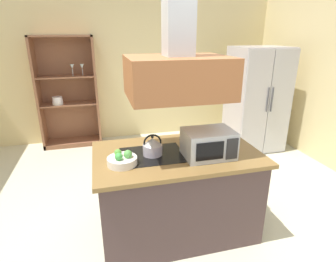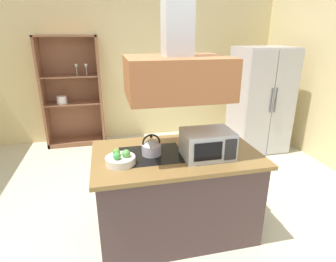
# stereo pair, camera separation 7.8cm
# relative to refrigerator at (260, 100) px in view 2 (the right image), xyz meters

# --- Properties ---
(ground_plane) EXTENTS (7.80, 7.80, 0.00)m
(ground_plane) POSITION_rel_refrigerator_xyz_m (-2.20, -1.78, -0.90)
(ground_plane) COLOR beige
(wall_back) EXTENTS (6.00, 0.12, 2.70)m
(wall_back) POSITION_rel_refrigerator_xyz_m (-2.20, 1.22, 0.45)
(wall_back) COLOR beige
(wall_back) RESTS_ON ground
(kitchen_island) EXTENTS (1.62, 0.98, 0.90)m
(kitchen_island) POSITION_rel_refrigerator_xyz_m (-1.98, -1.82, -0.44)
(kitchen_island) COLOR #493636
(kitchen_island) RESTS_ON ground
(range_hood) EXTENTS (0.90, 0.70, 1.24)m
(range_hood) POSITION_rel_refrigerator_xyz_m (-1.98, -1.82, 0.85)
(range_hood) COLOR #A56237
(refrigerator) EXTENTS (0.90, 0.77, 1.79)m
(refrigerator) POSITION_rel_refrigerator_xyz_m (0.00, 0.00, 0.00)
(refrigerator) COLOR #BFB5B8
(refrigerator) RESTS_ON ground
(dish_cabinet) EXTENTS (1.03, 0.40, 1.97)m
(dish_cabinet) POSITION_rel_refrigerator_xyz_m (-3.21, 1.00, -0.02)
(dish_cabinet) COLOR brown
(dish_cabinet) RESTS_ON ground
(kettle) EXTENTS (0.19, 0.19, 0.21)m
(kettle) POSITION_rel_refrigerator_xyz_m (-2.22, -1.82, 0.09)
(kettle) COLOR #BEB5C4
(kettle) RESTS_ON kitchen_island
(cutting_board) EXTENTS (0.36, 0.27, 0.02)m
(cutting_board) POSITION_rel_refrigerator_xyz_m (-1.55, -1.54, 0.01)
(cutting_board) COLOR #B0804F
(cutting_board) RESTS_ON kitchen_island
(microwave) EXTENTS (0.46, 0.35, 0.26)m
(microwave) POSITION_rel_refrigerator_xyz_m (-1.72, -1.97, 0.13)
(microwave) COLOR #B7BABF
(microwave) RESTS_ON kitchen_island
(fruit_bowl) EXTENTS (0.27, 0.27, 0.14)m
(fruit_bowl) POSITION_rel_refrigerator_xyz_m (-2.53, -1.95, 0.05)
(fruit_bowl) COLOR silver
(fruit_bowl) RESTS_ON kitchen_island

